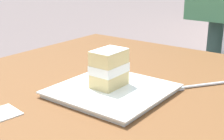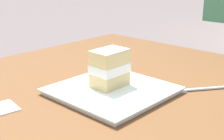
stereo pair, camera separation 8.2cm
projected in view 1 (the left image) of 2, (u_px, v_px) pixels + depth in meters
dessert_plate at (112, 91)px, 0.84m from camera, size 0.28×0.28×0.02m
cake_slice at (109, 68)px, 0.84m from camera, size 0.09×0.07×0.10m
dessert_fork at (196, 86)px, 0.89m from camera, size 0.15×0.11×0.01m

